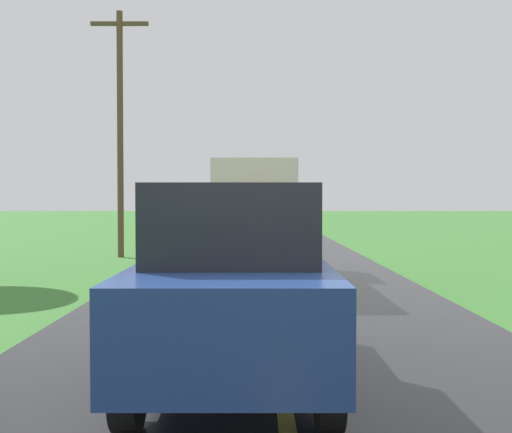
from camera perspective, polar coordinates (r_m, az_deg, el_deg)
centre_line at (r=4.88m, az=2.88°, el=-19.78°), size 0.14×108.00×0.01m
banana_truck_near at (r=14.07m, az=-0.29°, el=-0.06°), size 2.38×5.82×2.80m
utility_pole_roadside at (r=20.11m, az=-13.03°, el=8.41°), size 1.87×0.20×7.99m
following_car at (r=5.83m, az=-2.25°, el=-6.21°), size 1.74×4.10×1.92m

